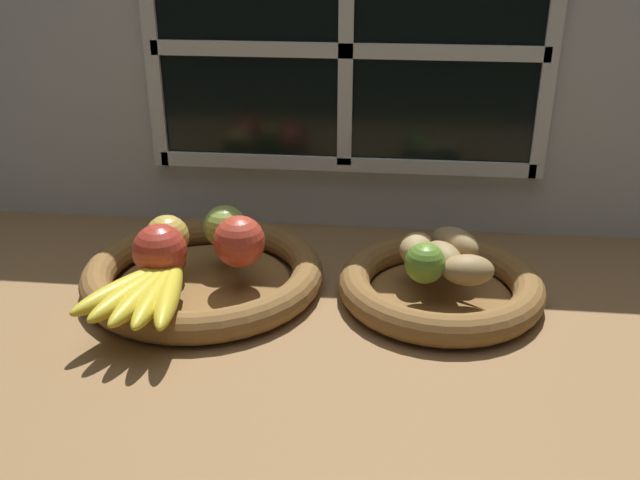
{
  "coord_description": "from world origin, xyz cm",
  "views": [
    {
      "loc": [
        8.19,
        -86.46,
        49.83
      ],
      "look_at": [
        -1.55,
        3.42,
        8.55
      ],
      "focal_mm": 39.3,
      "sensor_mm": 36.0,
      "label": 1
    }
  ],
  "objects_px": {
    "fruit_bowl_left": "(204,274)",
    "fruit_bowl_right": "(440,286)",
    "apple_red_right": "(239,241)",
    "chili_pepper": "(455,264)",
    "apple_red_front": "(160,251)",
    "apple_golden_left": "(167,237)",
    "potato_large": "(443,258)",
    "lime_near": "(425,265)",
    "banana_bunch_front": "(148,291)",
    "potato_back": "(455,244)",
    "potato_oblong": "(416,248)",
    "apple_green_back": "(225,227)",
    "potato_small": "(468,269)"
  },
  "relations": [
    {
      "from": "potato_oblong",
      "to": "potato_large",
      "type": "xyz_separation_m",
      "value": [
        0.04,
        -0.03,
        0.0
      ]
    },
    {
      "from": "apple_red_right",
      "to": "fruit_bowl_right",
      "type": "bearing_deg",
      "value": 2.25
    },
    {
      "from": "fruit_bowl_left",
      "to": "apple_golden_left",
      "type": "height_order",
      "value": "apple_golden_left"
    },
    {
      "from": "potato_oblong",
      "to": "apple_red_front",
      "type": "bearing_deg",
      "value": -166.82
    },
    {
      "from": "apple_red_right",
      "to": "fruit_bowl_left",
      "type": "bearing_deg",
      "value": 169.13
    },
    {
      "from": "apple_golden_left",
      "to": "potato_small",
      "type": "height_order",
      "value": "apple_golden_left"
    },
    {
      "from": "fruit_bowl_right",
      "to": "potato_large",
      "type": "bearing_deg",
      "value": -165.96
    },
    {
      "from": "potato_small",
      "to": "lime_near",
      "type": "distance_m",
      "value": 0.06
    },
    {
      "from": "banana_bunch_front",
      "to": "potato_large",
      "type": "xyz_separation_m",
      "value": [
        0.39,
        0.13,
        0.01
      ]
    },
    {
      "from": "potato_back",
      "to": "lime_near",
      "type": "bearing_deg",
      "value": -118.98
    },
    {
      "from": "fruit_bowl_left",
      "to": "chili_pepper",
      "type": "bearing_deg",
      "value": 1.02
    },
    {
      "from": "apple_green_back",
      "to": "apple_golden_left",
      "type": "relative_size",
      "value": 1.01
    },
    {
      "from": "potato_oblong",
      "to": "lime_near",
      "type": "distance_m",
      "value": 0.07
    },
    {
      "from": "apple_red_front",
      "to": "potato_back",
      "type": "xyz_separation_m",
      "value": [
        0.41,
        0.1,
        -0.01
      ]
    },
    {
      "from": "apple_green_back",
      "to": "potato_back",
      "type": "height_order",
      "value": "apple_green_back"
    },
    {
      "from": "apple_green_back",
      "to": "potato_back",
      "type": "relative_size",
      "value": 0.8
    },
    {
      "from": "fruit_bowl_left",
      "to": "fruit_bowl_right",
      "type": "bearing_deg",
      "value": 0.0
    },
    {
      "from": "fruit_bowl_left",
      "to": "potato_oblong",
      "type": "distance_m",
      "value": 0.32
    },
    {
      "from": "fruit_bowl_left",
      "to": "potato_back",
      "type": "xyz_separation_m",
      "value": [
        0.37,
        0.04,
        0.05
      ]
    },
    {
      "from": "potato_oblong",
      "to": "lime_near",
      "type": "bearing_deg",
      "value": -81.35
    },
    {
      "from": "apple_golden_left",
      "to": "potato_small",
      "type": "bearing_deg",
      "value": -4.87
    },
    {
      "from": "apple_green_back",
      "to": "chili_pepper",
      "type": "height_order",
      "value": "apple_green_back"
    },
    {
      "from": "apple_red_right",
      "to": "apple_red_front",
      "type": "xyz_separation_m",
      "value": [
        -0.1,
        -0.04,
        0.0
      ]
    },
    {
      "from": "fruit_bowl_left",
      "to": "lime_near",
      "type": "relative_size",
      "value": 6.31
    },
    {
      "from": "apple_red_right",
      "to": "potato_oblong",
      "type": "xyz_separation_m",
      "value": [
        0.25,
        0.04,
        -0.02
      ]
    },
    {
      "from": "apple_golden_left",
      "to": "fruit_bowl_right",
      "type": "bearing_deg",
      "value": -0.65
    },
    {
      "from": "apple_golden_left",
      "to": "apple_red_front",
      "type": "bearing_deg",
      "value": -81.71
    },
    {
      "from": "potato_small",
      "to": "potato_large",
      "type": "bearing_deg",
      "value": 135.0
    },
    {
      "from": "apple_green_back",
      "to": "apple_golden_left",
      "type": "xyz_separation_m",
      "value": [
        -0.08,
        -0.04,
        -0.0
      ]
    },
    {
      "from": "fruit_bowl_right",
      "to": "lime_near",
      "type": "relative_size",
      "value": 5.21
    },
    {
      "from": "fruit_bowl_left",
      "to": "apple_green_back",
      "type": "height_order",
      "value": "apple_green_back"
    },
    {
      "from": "apple_golden_left",
      "to": "chili_pepper",
      "type": "relative_size",
      "value": 0.53
    },
    {
      "from": "potato_oblong",
      "to": "chili_pepper",
      "type": "relative_size",
      "value": 0.55
    },
    {
      "from": "fruit_bowl_left",
      "to": "apple_red_front",
      "type": "distance_m",
      "value": 0.09
    },
    {
      "from": "apple_green_back",
      "to": "potato_back",
      "type": "xyz_separation_m",
      "value": [
        0.34,
        -0.01,
        -0.01
      ]
    },
    {
      "from": "apple_green_back",
      "to": "potato_oblong",
      "type": "relative_size",
      "value": 0.98
    },
    {
      "from": "apple_red_front",
      "to": "apple_golden_left",
      "type": "bearing_deg",
      "value": 98.29
    },
    {
      "from": "fruit_bowl_right",
      "to": "potato_large",
      "type": "distance_m",
      "value": 0.05
    },
    {
      "from": "apple_red_right",
      "to": "chili_pepper",
      "type": "distance_m",
      "value": 0.31
    },
    {
      "from": "potato_back",
      "to": "potato_large",
      "type": "distance_m",
      "value": 0.05
    },
    {
      "from": "potato_oblong",
      "to": "potato_large",
      "type": "height_order",
      "value": "same"
    },
    {
      "from": "apple_golden_left",
      "to": "potato_large",
      "type": "xyz_separation_m",
      "value": [
        0.4,
        -0.0,
        -0.01
      ]
    },
    {
      "from": "apple_green_back",
      "to": "potato_back",
      "type": "distance_m",
      "value": 0.34
    },
    {
      "from": "fruit_bowl_right",
      "to": "potato_back",
      "type": "xyz_separation_m",
      "value": [
        0.02,
        0.04,
        0.05
      ]
    },
    {
      "from": "fruit_bowl_right",
      "to": "potato_large",
      "type": "height_order",
      "value": "potato_large"
    },
    {
      "from": "potato_oblong",
      "to": "apple_green_back",
      "type": "bearing_deg",
      "value": 175.75
    },
    {
      "from": "apple_red_right",
      "to": "apple_golden_left",
      "type": "distance_m",
      "value": 0.11
    },
    {
      "from": "apple_red_right",
      "to": "chili_pepper",
      "type": "xyz_separation_m",
      "value": [
        0.31,
        0.02,
        -0.03
      ]
    },
    {
      "from": "fruit_bowl_left",
      "to": "lime_near",
      "type": "height_order",
      "value": "lime_near"
    },
    {
      "from": "apple_red_front",
      "to": "banana_bunch_front",
      "type": "xyz_separation_m",
      "value": [
        0.01,
        -0.07,
        -0.02
      ]
    }
  ]
}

